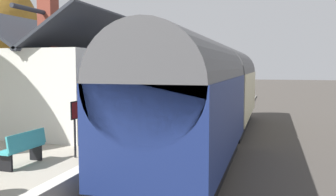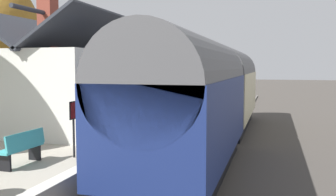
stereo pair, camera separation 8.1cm
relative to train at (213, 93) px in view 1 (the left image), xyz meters
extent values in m
plane|color=#423D38|center=(0.30, 0.90, -2.22)|extent=(160.00, 160.00, 0.00)
cube|color=#A39B8C|center=(0.30, 4.52, -1.81)|extent=(32.00, 5.24, 0.82)
cube|color=beige|center=(0.30, 2.08, -1.39)|extent=(32.00, 0.36, 0.02)
cube|color=gray|center=(0.30, -0.72, -2.15)|extent=(52.00, 0.08, 0.14)
cube|color=gray|center=(0.30, 0.72, -2.15)|extent=(52.00, 0.08, 0.14)
cube|color=black|center=(4.47, 0.00, -1.87)|extent=(8.21, 2.29, 0.70)
cube|color=beige|center=(4.47, 0.00, -0.37)|extent=(8.92, 2.70, 2.30)
cylinder|color=#515154|center=(4.47, 0.00, 0.78)|extent=(8.92, 2.65, 2.65)
cube|color=black|center=(4.47, 1.36, -0.08)|extent=(7.59, 0.03, 0.80)
cylinder|color=black|center=(7.15, 0.00, -1.87)|extent=(0.70, 2.16, 0.70)
cylinder|color=black|center=(1.79, 0.00, -1.87)|extent=(0.70, 2.16, 0.70)
cube|color=black|center=(8.95, 0.00, 0.04)|extent=(0.04, 2.16, 0.90)
cylinder|color=#F2EDCC|center=(8.97, 0.00, -0.94)|extent=(0.06, 0.24, 0.24)
cube|color=red|center=(9.01, 0.00, -1.40)|extent=(0.16, 2.56, 0.24)
cube|color=black|center=(-4.72, 0.00, -1.87)|extent=(7.79, 2.29, 0.70)
cube|color=navy|center=(-4.72, 0.00, -0.37)|extent=(8.47, 2.70, 2.30)
cylinder|color=#515154|center=(-4.72, 0.00, 0.78)|extent=(8.47, 2.65, 2.65)
cube|color=black|center=(-4.72, 1.36, -0.08)|extent=(7.20, 0.03, 0.80)
cylinder|color=black|center=(-2.18, 0.00, -1.87)|extent=(0.70, 2.16, 0.70)
cylinder|color=black|center=(-7.26, 0.00, -1.87)|extent=(0.70, 2.16, 0.70)
cube|color=silver|center=(-1.65, 5.58, 0.17)|extent=(7.29, 4.19, 3.13)
cube|color=#2D3038|center=(-1.65, 4.53, 2.40)|extent=(7.79, 2.36, 1.56)
cube|color=#2D3038|center=(-1.65, 6.63, 2.40)|extent=(7.79, 2.36, 1.56)
cylinder|color=#2D3038|center=(-1.65, 5.58, 3.07)|extent=(7.79, 0.16, 0.16)
cube|color=brown|center=(-3.56, 5.58, 2.88)|extent=(0.56, 0.56, 2.30)
cube|color=teal|center=(-2.86, 3.46, -0.35)|extent=(0.90, 0.06, 2.10)
cube|color=teal|center=(-4.26, 3.46, 0.30)|extent=(0.80, 0.05, 1.10)
cube|color=teal|center=(-1.46, 3.46, 0.30)|extent=(0.80, 0.05, 1.10)
cube|color=teal|center=(-7.76, 3.66, -0.95)|extent=(1.41, 0.44, 0.06)
cube|color=teal|center=(-7.77, 3.48, -0.72)|extent=(1.40, 0.14, 0.40)
cube|color=black|center=(-8.32, 3.68, -1.18)|extent=(0.07, 0.36, 0.44)
cube|color=black|center=(-7.20, 3.65, -1.18)|extent=(0.07, 0.36, 0.44)
cube|color=teal|center=(6.81, 3.76, -0.95)|extent=(1.40, 0.41, 0.06)
cube|color=teal|center=(6.81, 3.58, -0.72)|extent=(1.40, 0.12, 0.40)
cube|color=black|center=(6.25, 3.76, -1.18)|extent=(0.06, 0.36, 0.44)
cube|color=black|center=(7.37, 3.75, -1.18)|extent=(0.06, 0.36, 0.44)
cube|color=teal|center=(9.09, 3.90, -0.95)|extent=(1.41, 0.45, 0.06)
cube|color=teal|center=(9.08, 3.72, -0.72)|extent=(1.40, 0.16, 0.40)
cube|color=black|center=(8.53, 3.92, -1.18)|extent=(0.07, 0.36, 0.44)
cube|color=black|center=(9.64, 3.88, -1.18)|extent=(0.07, 0.36, 0.44)
cube|color=teal|center=(3.93, 3.84, -0.95)|extent=(1.40, 0.40, 0.06)
cube|color=teal|center=(3.93, 3.66, -0.72)|extent=(1.40, 0.11, 0.40)
cube|color=black|center=(3.37, 3.84, -1.18)|extent=(0.06, 0.36, 0.44)
cube|color=black|center=(4.49, 3.83, -1.18)|extent=(0.06, 0.36, 0.44)
cone|color=black|center=(6.00, 5.17, -1.21)|extent=(0.35, 0.35, 0.37)
cylinder|color=black|center=(6.00, 5.17, -1.37)|extent=(0.20, 0.20, 0.06)
ellipsoid|color=#2D7233|center=(6.00, 5.17, -0.84)|extent=(0.52, 0.52, 0.56)
cone|color=#BF2D61|center=(6.00, 5.17, -0.66)|extent=(0.09, 0.09, 0.21)
cylinder|color=black|center=(-0.13, 2.95, -1.23)|extent=(0.33, 0.33, 0.34)
ellipsoid|color=#4C8C2D|center=(-0.13, 2.95, -0.90)|extent=(0.46, 0.46, 0.41)
cube|color=teal|center=(9.39, 6.57, -1.22)|extent=(0.99, 0.32, 0.36)
ellipsoid|color=#3D8438|center=(9.39, 6.57, -0.93)|extent=(0.90, 0.29, 0.29)
cylinder|color=black|center=(-6.64, 2.78, -0.85)|extent=(0.06, 0.06, 1.10)
cylinder|color=black|center=(-6.04, 2.78, -0.85)|extent=(0.06, 0.06, 1.10)
cube|color=maroon|center=(-6.34, 2.78, -0.08)|extent=(0.90, 0.06, 0.44)
cube|color=black|center=(-6.34, 2.78, -0.08)|extent=(0.96, 0.03, 0.50)
cylinder|color=#4C3828|center=(2.51, 12.90, -0.35)|extent=(0.33, 0.33, 3.73)
ellipsoid|color=olive|center=(2.51, 12.90, 3.38)|extent=(4.23, 4.41, 5.32)
camera|label=1|loc=(-15.58, -2.46, 1.13)|focal=39.28mm
camera|label=2|loc=(-15.55, -2.54, 1.13)|focal=39.28mm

